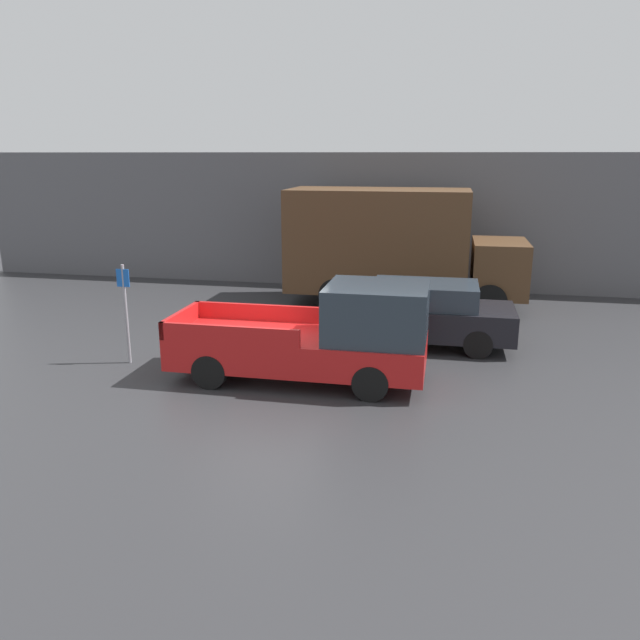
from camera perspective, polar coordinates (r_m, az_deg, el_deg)
The scene contains 6 objects.
ground_plane at distance 13.65m, azimuth -5.19°, elevation -5.09°, with size 60.00×60.00×0.00m, color #2D2D30.
building_wall at distance 22.52m, azimuth 1.91°, elevation 9.07°, with size 28.00×0.15×4.72m.
pickup_truck at distance 13.00m, azimuth 0.29°, elevation -1.55°, with size 5.33×1.99×2.12m.
car at distance 15.78m, azimuth 9.12°, elevation 0.63°, with size 4.66×1.91×1.59m.
delivery_truck at distance 19.77m, azimuth 6.70°, elevation 6.88°, with size 7.31×2.62×3.62m.
parking_sign at distance 14.72m, azimuth -17.34°, elevation 1.03°, with size 0.30×0.07×2.29m.
Camera 1 is at (3.78, -12.26, 4.66)m, focal length 35.00 mm.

